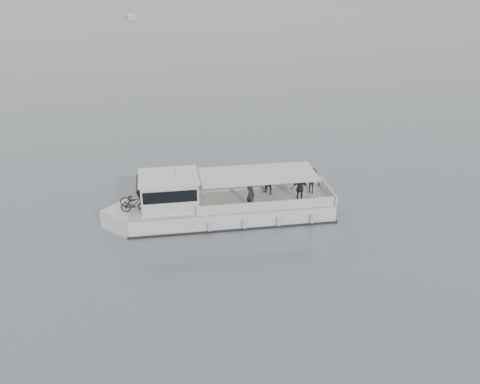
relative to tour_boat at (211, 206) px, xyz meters
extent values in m
plane|color=slate|center=(-4.23, -3.46, -0.88)|extent=(1400.00, 1400.00, 0.00)
cube|color=white|center=(1.12, 0.06, -0.46)|extent=(11.37, 3.56, 1.22)
cube|color=white|center=(-4.49, -0.23, -0.46)|extent=(3.04, 3.04, 1.22)
cube|color=beige|center=(1.12, 0.06, 0.15)|extent=(11.37, 3.56, 0.06)
cube|color=black|center=(1.12, 0.06, -0.84)|extent=(11.56, 3.68, 0.17)
cube|color=white|center=(2.73, 1.58, 0.43)|extent=(7.48, 0.47, 0.56)
cube|color=white|center=(2.88, -1.30, 0.43)|extent=(7.48, 0.47, 0.56)
cube|color=white|center=(6.68, 0.34, 0.43)|extent=(0.25, 3.00, 0.56)
cube|color=white|center=(-2.25, -0.12, 0.99)|extent=(3.12, 2.68, 1.68)
cube|color=black|center=(-3.70, -0.19, 1.13)|extent=(0.64, 2.36, 1.08)
cube|color=black|center=(-2.25, -0.12, 1.27)|extent=(2.94, 2.70, 0.66)
cube|color=white|center=(-2.25, -0.12, 1.88)|extent=(3.32, 2.87, 0.09)
cube|color=silver|center=(2.62, 0.13, 1.69)|extent=(6.50, 3.13, 0.07)
cylinder|color=silver|center=(-0.31, -1.33, 0.92)|extent=(0.06, 0.06, 1.54)
cylinder|color=silver|center=(-0.44, 1.29, 0.92)|extent=(0.06, 0.06, 1.54)
cylinder|color=silver|center=(5.67, -1.03, 0.92)|extent=(0.06, 0.06, 1.54)
cylinder|color=silver|center=(5.54, 1.59, 0.92)|extent=(0.06, 0.06, 1.54)
cylinder|color=silver|center=(-2.85, 0.70, 3.10)|extent=(0.03, 0.03, 2.43)
cylinder|color=silver|center=(-1.84, -0.75, 2.91)|extent=(0.03, 0.03, 2.06)
cylinder|color=silver|center=(-0.20, -1.66, -0.42)|extent=(0.24, 0.24, 0.47)
cylinder|color=silver|center=(1.67, -1.57, -0.42)|extent=(0.24, 0.24, 0.47)
cylinder|color=silver|center=(3.54, -1.47, -0.42)|extent=(0.24, 0.24, 0.47)
cylinder|color=silver|center=(5.41, -1.38, -0.42)|extent=(0.24, 0.24, 0.47)
imported|color=black|center=(-4.14, 0.16, 0.57)|extent=(1.63, 0.64, 0.84)
imported|color=black|center=(-4.10, -0.59, 0.59)|extent=(1.50, 0.49, 0.89)
imported|color=#272934|center=(2.10, -0.74, 0.93)|extent=(0.63, 0.69, 1.57)
imported|color=#272934|center=(3.33, 0.82, 0.93)|extent=(0.97, 0.95, 1.57)
imported|color=#272934|center=(4.89, -0.32, 0.93)|extent=(0.93, 0.41, 1.57)
imported|color=#272934|center=(5.77, 0.67, 0.93)|extent=(1.16, 0.91, 1.57)
cube|color=white|center=(-11.62, 96.09, -0.58)|extent=(3.06, 5.71, 0.75)
cube|color=white|center=(-11.62, 96.09, -0.26)|extent=(1.96, 2.23, 0.45)
cylinder|color=silver|center=(-11.62, 96.09, 2.71)|extent=(0.08, 0.08, 5.99)
camera|label=1|loc=(-1.34, -26.57, 12.99)|focal=40.00mm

